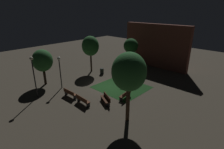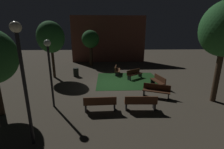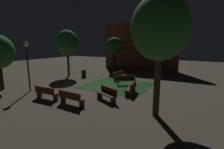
% 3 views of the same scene
% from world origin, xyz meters
% --- Properties ---
extents(ground_plane, '(60.00, 60.00, 0.00)m').
position_xyz_m(ground_plane, '(0.00, 0.00, 0.00)').
color(ground_plane, '#4C4438').
extents(grass_lawn, '(5.82, 5.39, 0.01)m').
position_xyz_m(grass_lawn, '(1.32, 1.03, 0.01)').
color(grass_lawn, '#194219').
rests_on(grass_lawn, ground).
extents(bench_by_lamp, '(1.82, 0.54, 0.88)m').
position_xyz_m(bench_by_lamp, '(-1.13, -4.75, 0.48)').
color(bench_by_lamp, brown).
rests_on(bench_by_lamp, ground).
extents(bench_lawn_edge, '(1.82, 0.56, 0.88)m').
position_xyz_m(bench_lawn_edge, '(1.13, -4.75, 0.48)').
color(bench_lawn_edge, brown).
rests_on(bench_lawn_edge, ground).
extents(bench_corner, '(1.84, 1.18, 0.88)m').
position_xyz_m(bench_corner, '(2.62, -2.95, 0.48)').
color(bench_corner, '#422314').
rests_on(bench_corner, ground).
extents(bench_front_left, '(1.71, 1.49, 0.88)m').
position_xyz_m(bench_front_left, '(1.97, 1.56, 0.48)').
color(bench_front_left, '#422314').
rests_on(bench_front_left, ground).
extents(bench_path_side, '(0.74, 1.85, 0.88)m').
position_xyz_m(bench_path_side, '(3.49, -0.83, 0.48)').
color(bench_path_side, '#422314').
rests_on(bench_path_side, ground).
extents(bench_back_row, '(0.72, 1.85, 0.88)m').
position_xyz_m(bench_back_row, '(0.41, 3.26, 0.48)').
color(bench_back_row, brown).
rests_on(bench_back_row, ground).
extents(tree_near_wall, '(2.51, 2.51, 5.36)m').
position_xyz_m(tree_near_wall, '(-5.90, 2.35, 3.88)').
color(tree_near_wall, '#38281C').
rests_on(tree_near_wall, ground).
extents(tree_right_canopy, '(2.26, 2.26, 4.70)m').
position_xyz_m(tree_right_canopy, '(-2.72, 7.90, 3.46)').
color(tree_right_canopy, '#2D2116').
rests_on(tree_right_canopy, ground).
extents(tree_left_canopy, '(2.79, 2.79, 6.03)m').
position_xyz_m(tree_left_canopy, '(6.06, -3.74, 4.41)').
color(tree_left_canopy, '#423021').
rests_on(tree_left_canopy, ground).
extents(lamp_post_near_wall, '(0.36, 0.36, 3.88)m').
position_xyz_m(lamp_post_near_wall, '(-3.90, -4.07, 2.69)').
color(lamp_post_near_wall, black).
rests_on(lamp_post_near_wall, ground).
extents(trash_bin, '(0.54, 0.54, 0.86)m').
position_xyz_m(trash_bin, '(-3.81, 2.59, 0.43)').
color(trash_bin, black).
rests_on(trash_bin, ground).
extents(building_wall_backdrop, '(11.09, 0.80, 6.83)m').
position_xyz_m(building_wall_backdrop, '(-0.30, 11.18, 3.41)').
color(building_wall_backdrop, brown).
rests_on(building_wall_backdrop, ground).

